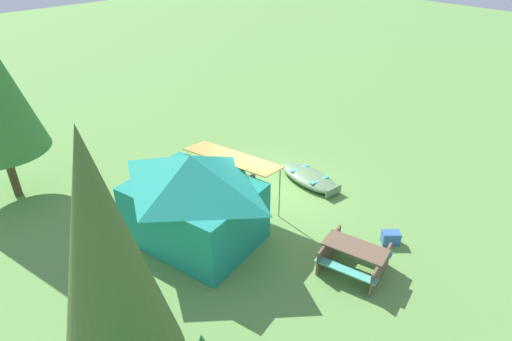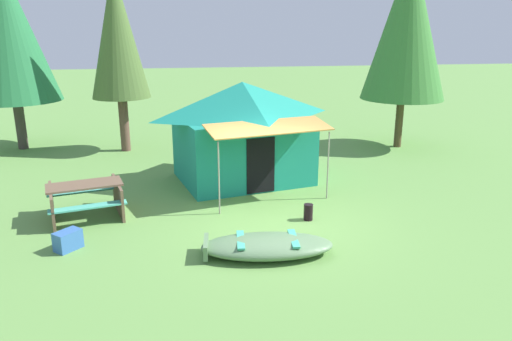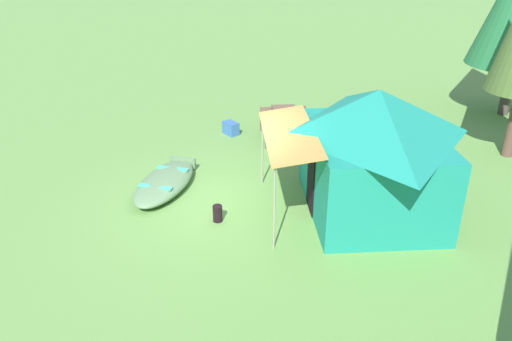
% 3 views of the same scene
% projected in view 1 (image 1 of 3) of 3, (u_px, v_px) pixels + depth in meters
% --- Properties ---
extents(ground_plane, '(80.00, 80.00, 0.00)m').
position_uv_depth(ground_plane, '(267.00, 193.00, 14.75)').
color(ground_plane, '#639547').
extents(beached_rowboat, '(2.60, 1.30, 0.36)m').
position_uv_depth(beached_rowboat, '(309.00, 177.00, 15.27)').
color(beached_rowboat, '#5F8358').
rests_on(beached_rowboat, ground_plane).
extents(canvas_cabin_tent, '(4.16, 4.37, 2.73)m').
position_uv_depth(canvas_cabin_tent, '(194.00, 198.00, 11.97)').
color(canvas_cabin_tent, '#1B8975').
rests_on(canvas_cabin_tent, ground_plane).
extents(picnic_table, '(1.92, 1.77, 0.79)m').
position_uv_depth(picnic_table, '(354.00, 256.00, 11.31)').
color(picnic_table, brown).
rests_on(picnic_table, ground_plane).
extents(cooler_box, '(0.56, 0.57, 0.38)m').
position_uv_depth(cooler_box, '(391.00, 238.00, 12.41)').
color(cooler_box, '#3666AE').
rests_on(cooler_box, ground_plane).
extents(fuel_can, '(0.29, 0.29, 0.37)m').
position_uv_depth(fuel_can, '(253.00, 180.00, 15.12)').
color(fuel_can, black).
rests_on(fuel_can, ground_plane).
extents(pine_tree_back_right, '(1.92, 1.92, 6.01)m').
position_uv_depth(pine_tree_back_right, '(106.00, 261.00, 6.16)').
color(pine_tree_back_right, brown).
rests_on(pine_tree_back_right, ground_plane).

